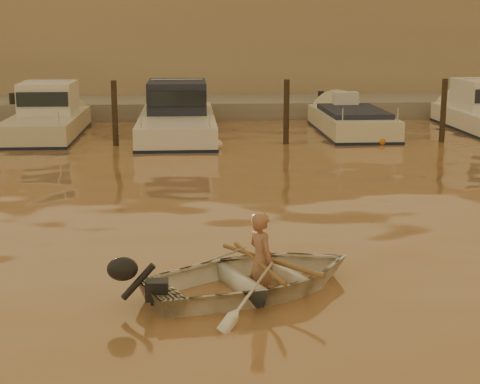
{
  "coord_description": "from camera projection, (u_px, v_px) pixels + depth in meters",
  "views": [
    {
      "loc": [
        -3.25,
        -8.87,
        3.71
      ],
      "look_at": [
        -2.35,
        3.91,
        0.75
      ],
      "focal_mm": 55.0,
      "sensor_mm": 36.0,
      "label": 1
    }
  ],
  "objects": [
    {
      "name": "moored_boat_1",
      "position": [
        46.0,
        117.0,
        24.54
      ],
      "size": [
        2.19,
        6.53,
        1.75
      ],
      "primitive_type": null,
      "color": "beige",
      "rests_on": "ground_plane"
    },
    {
      "name": "moored_boat_2",
      "position": [
        177.0,
        116.0,
        24.84
      ],
      "size": [
        2.47,
        8.21,
        1.75
      ],
      "primitive_type": null,
      "color": "silver",
      "rests_on": "ground_plane"
    },
    {
      "name": "piling_2",
      "position": [
        286.0,
        115.0,
        22.88
      ],
      "size": [
        0.18,
        0.18,
        2.2
      ],
      "primitive_type": "cylinder",
      "color": "#2D2319",
      "rests_on": "ground_plane"
    },
    {
      "name": "fender_c",
      "position": [
        218.0,
        145.0,
        22.28
      ],
      "size": [
        0.3,
        0.3,
        0.3
      ],
      "primitive_type": "sphere",
      "color": "silver",
      "rests_on": "ground_plane"
    },
    {
      "name": "fender_b",
      "position": [
        24.0,
        146.0,
        22.1
      ],
      "size": [
        0.3,
        0.3,
        0.3
      ],
      "primitive_type": "sphere",
      "color": "#CB6517",
      "rests_on": "ground_plane"
    },
    {
      "name": "ground_plane",
      "position": [
        438.0,
        311.0,
        9.68
      ],
      "size": [
        160.0,
        160.0,
        0.0
      ],
      "primitive_type": "plane",
      "color": "#905F39",
      "rests_on": "ground"
    },
    {
      "name": "piling_1",
      "position": [
        115.0,
        117.0,
        22.51
      ],
      "size": [
        0.18,
        0.18,
        2.2
      ],
      "primitive_type": "cylinder",
      "color": "#2D2319",
      "rests_on": "ground_plane"
    },
    {
      "name": "fender_d",
      "position": [
        381.0,
        141.0,
        22.87
      ],
      "size": [
        0.3,
        0.3,
        0.3
      ],
      "primitive_type": "sphere",
      "color": "#C36B16",
      "rests_on": "ground_plane"
    },
    {
      "name": "quay",
      "position": [
        266.0,
        110.0,
        30.54
      ],
      "size": [
        52.0,
        4.0,
        1.0
      ],
      "primitive_type": "cube",
      "color": "gray",
      "rests_on": "ground_plane"
    },
    {
      "name": "oar_port",
      "position": [
        270.0,
        260.0,
        10.43
      ],
      "size": [
        1.28,
        1.74,
        0.13
      ],
      "primitive_type": "cylinder",
      "rotation": [
        1.54,
        0.0,
        0.63
      ],
      "color": "brown",
      "rests_on": "dinghy"
    },
    {
      "name": "waterfront_building",
      "position": [
        255.0,
        51.0,
        35.38
      ],
      "size": [
        46.0,
        7.0,
        4.8
      ],
      "primitive_type": "cube",
      "color": "#9E8466",
      "rests_on": "quay"
    },
    {
      "name": "oar_starboard",
      "position": [
        258.0,
        262.0,
        10.33
      ],
      "size": [
        0.56,
        2.05,
        0.13
      ],
      "primitive_type": "cylinder",
      "rotation": [
        1.54,
        0.0,
        0.24
      ],
      "color": "brown",
      "rests_on": "dinghy"
    },
    {
      "name": "outboard_motor",
      "position": [
        155.0,
        290.0,
        9.66
      ],
      "size": [
        0.98,
        0.73,
        0.7
      ],
      "primitive_type": null,
      "rotation": [
        0.0,
        0.0,
        0.42
      ],
      "color": "black",
      "rests_on": "dinghy"
    },
    {
      "name": "moored_boat_3",
      "position": [
        351.0,
        126.0,
        25.34
      ],
      "size": [
        2.16,
        6.2,
        0.95
      ],
      "primitive_type": null,
      "color": "beige",
      "rests_on": "ground_plane"
    },
    {
      "name": "piling_3",
      "position": [
        443.0,
        114.0,
        23.22
      ],
      "size": [
        0.18,
        0.18,
        2.2
      ],
      "primitive_type": "cylinder",
      "color": "#2D2319",
      "rests_on": "ground_plane"
    },
    {
      "name": "person",
      "position": [
        261.0,
        262.0,
        10.36
      ],
      "size": [
        0.53,
        0.62,
        1.44
      ],
      "primitive_type": "imported",
      "rotation": [
        0.0,
        0.0,
        1.99
      ],
      "color": "#9F6A4F",
      "rests_on": "dinghy"
    },
    {
      "name": "dinghy",
      "position": [
        255.0,
        277.0,
        10.36
      ],
      "size": [
        3.86,
        3.39,
        0.66
      ],
      "primitive_type": "imported",
      "rotation": [
        0.0,
        0.0,
        1.99
      ],
      "color": "white",
      "rests_on": "ground_plane"
    }
  ]
}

